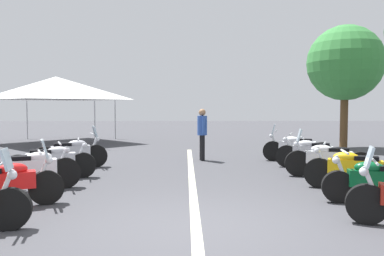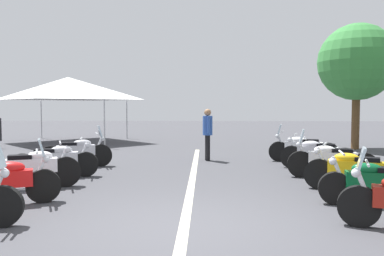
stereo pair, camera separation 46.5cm
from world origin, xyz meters
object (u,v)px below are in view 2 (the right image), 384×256
at_px(motorcycle_right_row_5, 302,148).
at_px(roadside_tree_1, 357,63).
at_px(event_tent, 68,88).
at_px(motorcycle_right_row_1, 376,182).
at_px(motorcycle_right_row_3, 331,160).
at_px(motorcycle_left_row_1, 1,181).
at_px(motorcycle_right_row_2, 354,170).
at_px(motorcycle_right_row_4, 317,153).
at_px(motorcycle_left_row_2, 32,168).
at_px(motorcycle_left_row_4, 77,152).
at_px(bystander_3, 208,130).
at_px(motorcycle_left_row_3, 55,160).

relative_size(motorcycle_right_row_5, roadside_tree_1, 0.41).
bearing_deg(event_tent, motorcycle_right_row_1, -140.53).
relative_size(motorcycle_right_row_3, roadside_tree_1, 0.42).
height_order(motorcycle_left_row_1, motorcycle_right_row_3, motorcycle_right_row_3).
bearing_deg(motorcycle_right_row_2, roadside_tree_1, -88.13).
bearing_deg(motorcycle_right_row_4, motorcycle_right_row_1, 109.50).
relative_size(motorcycle_left_row_2, motorcycle_right_row_4, 0.99).
xyz_separation_m(motorcycle_left_row_1, motorcycle_left_row_4, (4.37, 0.07, 0.01)).
bearing_deg(motorcycle_right_row_2, motorcycle_right_row_4, -68.04).
bearing_deg(motorcycle_right_row_5, motorcycle_right_row_1, 104.08).
xyz_separation_m(motorcycle_left_row_4, motorcycle_right_row_5, (1.31, -6.86, -0.00)).
distance_m(motorcycle_right_row_4, event_tent, 12.72).
xyz_separation_m(bystander_3, roadside_tree_1, (3.59, -6.18, 2.59)).
relative_size(motorcycle_right_row_4, bystander_3, 1.18).
bearing_deg(motorcycle_right_row_5, bystander_3, 9.07).
bearing_deg(motorcycle_left_row_1, event_tent, 80.11).
distance_m(motorcycle_left_row_3, roadside_tree_1, 12.52).
xyz_separation_m(motorcycle_left_row_1, bystander_3, (5.97, -3.76, 0.54)).
bearing_deg(motorcycle_right_row_3, motorcycle_left_row_2, 23.24).
xyz_separation_m(motorcycle_right_row_5, bystander_3, (0.30, 3.03, 0.53)).
relative_size(motorcycle_left_row_1, bystander_3, 1.17).
bearing_deg(motorcycle_left_row_4, event_tent, 89.39).
xyz_separation_m(motorcycle_right_row_4, roadside_tree_1, (5.30, -3.08, 3.13)).
distance_m(motorcycle_left_row_2, event_tent, 11.17).
height_order(motorcycle_left_row_1, motorcycle_right_row_1, motorcycle_left_row_1).
height_order(motorcycle_right_row_2, event_tent, event_tent).
bearing_deg(motorcycle_right_row_1, bystander_3, -51.45).
distance_m(motorcycle_right_row_1, motorcycle_right_row_4, 4.08).
bearing_deg(motorcycle_left_row_2, motorcycle_right_row_5, 9.67).
relative_size(motorcycle_left_row_1, motorcycle_left_row_3, 0.94).
bearing_deg(roadside_tree_1, motorcycle_right_row_1, 161.18).
bearing_deg(motorcycle_right_row_2, motorcycle_left_row_4, -0.72).
bearing_deg(event_tent, motorcycle_right_row_3, -132.91).
bearing_deg(motorcycle_left_row_1, motorcycle_right_row_4, 8.00).
xyz_separation_m(motorcycle_right_row_1, bystander_3, (5.79, 2.98, 0.56)).
bearing_deg(motorcycle_right_row_2, motorcycle_right_row_1, 109.27).
distance_m(motorcycle_left_row_3, motorcycle_left_row_4, 1.60).
bearing_deg(motorcycle_right_row_1, motorcycle_left_row_1, 12.85).
height_order(motorcycle_left_row_3, motorcycle_right_row_4, motorcycle_right_row_4).
xyz_separation_m(motorcycle_left_row_2, bystander_3, (4.52, -3.84, 0.53)).
xyz_separation_m(motorcycle_right_row_2, roadside_tree_1, (8.18, -3.12, 3.13)).
relative_size(bystander_3, event_tent, 0.32).
xyz_separation_m(motorcycle_right_row_5, event_tent, (6.34, 9.79, 2.18)).
bearing_deg(motorcycle_right_row_3, motorcycle_left_row_4, -0.70).
xyz_separation_m(motorcycle_left_row_2, motorcycle_right_row_2, (-0.07, -6.89, -0.00)).
bearing_deg(bystander_3, motorcycle_left_row_1, -130.70).
bearing_deg(motorcycle_left_row_4, motorcycle_right_row_5, -10.81).
bearing_deg(motorcycle_right_row_4, motorcycle_left_row_3, 33.30).
bearing_deg(bystander_3, motorcycle_left_row_4, -165.77).
xyz_separation_m(motorcycle_right_row_1, motorcycle_right_row_2, (1.20, -0.07, 0.02)).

